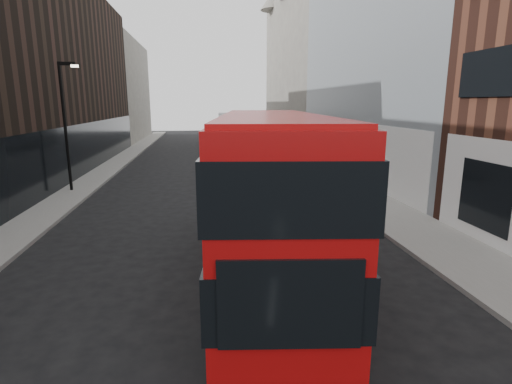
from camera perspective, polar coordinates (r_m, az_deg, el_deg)
name	(u,v)px	position (r m, az deg, el deg)	size (l,w,h in m)	color
sidewalk_right	(309,166)	(31.94, 7.56, 3.64)	(3.00, 80.00, 0.15)	slate
sidewalk_left	(106,171)	(31.67, -20.68, 2.86)	(2.00, 80.00, 0.15)	slate
building_modern_block	(388,26)	(29.56, 18.36, 21.55)	(5.03, 22.00, 20.00)	#A6ACB0
building_victorian	(301,64)	(51.13, 6.51, 17.77)	(6.50, 24.00, 21.00)	slate
building_left_mid	(68,78)	(37.08, -25.24, 14.55)	(5.00, 24.00, 14.00)	black
building_left_far	(121,91)	(58.45, -18.69, 13.45)	(5.00, 20.00, 13.00)	slate
street_lamp	(66,118)	(24.60, -25.53, 9.50)	(1.06, 0.22, 7.00)	black
red_bus	(269,187)	(11.61, 1.93, 0.73)	(4.01, 11.86, 4.71)	#A70A0B
grey_bus	(231,128)	(49.92, -3.65, 9.13)	(2.80, 11.52, 3.71)	black
car_a	(224,170)	(25.83, -4.63, 3.10)	(1.77, 4.40, 1.50)	black
car_b	(235,163)	(28.93, -2.96, 4.10)	(1.53, 4.40, 1.45)	#94979C
car_c	(246,154)	(34.32, -1.44, 5.43)	(1.98, 4.88, 1.42)	black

